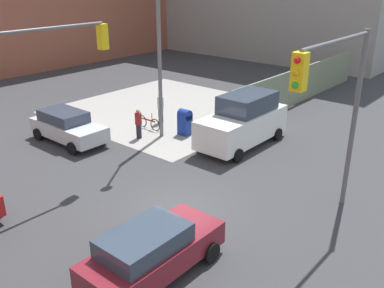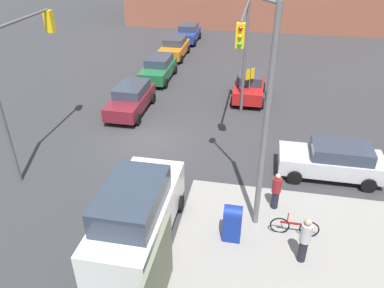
{
  "view_description": "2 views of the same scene",
  "coord_description": "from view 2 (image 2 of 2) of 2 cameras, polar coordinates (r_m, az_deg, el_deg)",
  "views": [
    {
      "loc": [
        -10.22,
        -9.4,
        8.21
      ],
      "look_at": [
        2.99,
        1.78,
        1.26
      ],
      "focal_mm": 40.0,
      "sensor_mm": 36.0,
      "label": 1
    },
    {
      "loc": [
        16.22,
        5.49,
        9.77
      ],
      "look_at": [
        2.11,
        2.76,
        1.31
      ],
      "focal_mm": 35.0,
      "sensor_mm": 36.0,
      "label": 2
    }
  ],
  "objects": [
    {
      "name": "bicycle_at_crosswalk",
      "position": [
        24.88,
        11.41,
        7.61
      ],
      "size": [
        1.75,
        0.05,
        0.97
      ],
      "color": "black",
      "rests_on": "ground"
    },
    {
      "name": "hatchback_red",
      "position": [
        24.51,
        8.73,
        8.76
      ],
      "size": [
        3.96,
        2.02,
        1.62
      ],
      "color": "#B21919",
      "rests_on": "ground"
    },
    {
      "name": "sedan_blue",
      "position": [
        37.1,
        -0.59,
        16.56
      ],
      "size": [
        3.91,
        2.02,
        1.62
      ],
      "color": "#1E389E",
      "rests_on": "ground"
    },
    {
      "name": "hatchback_maroon",
      "position": [
        22.64,
        -9.29,
        6.85
      ],
      "size": [
        4.43,
        2.02,
        1.62
      ],
      "color": "maroon",
      "rests_on": "ground"
    },
    {
      "name": "sedan_green",
      "position": [
        27.53,
        -5.13,
        11.44
      ],
      "size": [
        4.25,
        2.02,
        1.62
      ],
      "color": "#1E6638",
      "rests_on": "ground"
    },
    {
      "name": "sedan_silver",
      "position": [
        17.56,
        20.67,
        -2.27
      ],
      "size": [
        2.02,
        4.46,
        1.62
      ],
      "color": "#B7BABF",
      "rests_on": "ground"
    },
    {
      "name": "mailbox_blue",
      "position": [
        13.48,
        6.19,
        -11.67
      ],
      "size": [
        0.56,
        0.64,
        1.43
      ],
      "color": "navy",
      "rests_on": "ground"
    },
    {
      "name": "traffic_signal_nw_corner",
      "position": [
        19.32,
        7.89,
        14.79
      ],
      "size": [
        5.56,
        0.36,
        6.5
      ],
      "color": "#59595B",
      "rests_on": "ground"
    },
    {
      "name": "van_white_delivery",
      "position": [
        13.06,
        -8.38,
        -10.49
      ],
      "size": [
        5.4,
        2.32,
        2.62
      ],
      "color": "white",
      "rests_on": "ground"
    },
    {
      "name": "bicycle_leaning_on_fence",
      "position": [
        14.3,
        15.32,
        -12.1
      ],
      "size": [
        0.05,
        1.75,
        0.97
      ],
      "color": "black",
      "rests_on": "ground"
    },
    {
      "name": "ground_plane",
      "position": [
        19.71,
        -6.72,
        0.54
      ],
      "size": [
        120.0,
        120.0,
        0.0
      ],
      "primitive_type": "plane",
      "color": "#333335"
    },
    {
      "name": "warning_sign_two_way",
      "position": [
        23.11,
        8.78,
        9.52
      ],
      "size": [
        0.48,
        0.48,
        2.4
      ],
      "color": "#4C4C4C",
      "rests_on": "ground"
    },
    {
      "name": "street_lamp_corner",
      "position": [
        12.41,
        10.53,
        5.83
      ],
      "size": [
        2.38,
        1.61,
        8.0
      ],
      "color": "slate",
      "rests_on": "ground"
    },
    {
      "name": "pedestrian_crossing",
      "position": [
        13.05,
        16.81,
        -13.74
      ],
      "size": [
        0.36,
        0.36,
        1.81
      ],
      "rotation": [
        0.0,
        0.0,
        3.31
      ],
      "color": "#B2B2B7",
      "rests_on": "ground"
    },
    {
      "name": "traffic_signal_se_corner",
      "position": [
        17.66,
        -24.58,
        10.74
      ],
      "size": [
        5.02,
        0.36,
        6.5
      ],
      "color": "#59595B",
      "rests_on": "ground"
    },
    {
      "name": "sedan_orange",
      "position": [
        32.52,
        -2.68,
        14.52
      ],
      "size": [
        4.22,
        2.02,
        1.62
      ],
      "color": "orange",
      "rests_on": "ground"
    },
    {
      "name": "pedestrian_waiting",
      "position": [
        15.01,
        12.71,
        -6.92
      ],
      "size": [
        0.36,
        0.36,
        1.63
      ],
      "rotation": [
        0.0,
        0.0,
        0.38
      ],
      "color": "maroon",
      "rests_on": "ground"
    }
  ]
}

